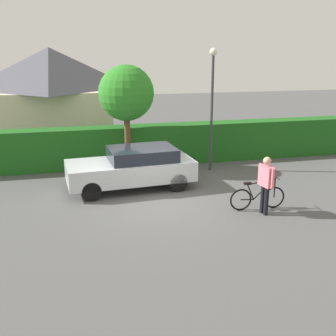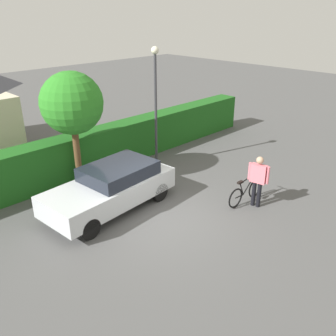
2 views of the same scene
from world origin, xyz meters
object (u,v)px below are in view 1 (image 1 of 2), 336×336
parked_car_near (133,167)px  bicycle (258,197)px  person_rider (266,181)px  street_lamp (212,94)px  tree_kerbside (126,94)px

parked_car_near → bicycle: 4.30m
bicycle → person_rider: person_rider is taller
person_rider → street_lamp: size_ratio=0.37×
tree_kerbside → street_lamp: bearing=-11.6°
parked_car_near → tree_kerbside: (0.12, 2.08, 2.24)m
street_lamp → parked_car_near: bearing=-156.1°
person_rider → tree_kerbside: tree_kerbside is taller
parked_car_near → tree_kerbside: 3.05m
street_lamp → tree_kerbside: 3.19m
bicycle → street_lamp: bearing=90.6°
parked_car_near → street_lamp: 4.18m
parked_car_near → person_rider: bearing=-43.3°
parked_car_near → bicycle: (3.29, -2.75, -0.36)m
parked_car_near → street_lamp: street_lamp is taller
tree_kerbside → bicycle: bearing=-56.7°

